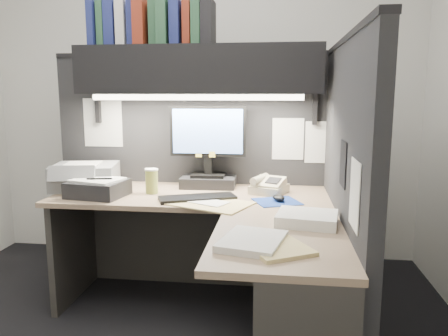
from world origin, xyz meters
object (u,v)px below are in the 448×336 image
at_px(keyboard, 197,198).
at_px(notebook_stack, 98,188).
at_px(desk, 233,276).
at_px(overhead_shelf, 200,70).
at_px(monitor, 208,155).
at_px(coffee_cup, 152,182).
at_px(telephone, 269,187).
at_px(printer, 85,176).

height_order(keyboard, notebook_stack, notebook_stack).
bearing_deg(desk, keyboard, 122.09).
bearing_deg(overhead_shelf, monitor, 27.13).
distance_m(coffee_cup, notebook_stack, 0.33).
bearing_deg(keyboard, monitor, 66.55).
relative_size(monitor, keyboard, 1.20).
relative_size(desk, keyboard, 3.76).
relative_size(desk, overhead_shelf, 1.10).
distance_m(monitor, notebook_stack, 0.74).
xyz_separation_m(keyboard, telephone, (0.42, 0.24, 0.03)).
distance_m(overhead_shelf, notebook_stack, 0.98).
xyz_separation_m(desk, printer, (-1.06, 0.64, 0.37)).
distance_m(coffee_cup, printer, 0.49).
bearing_deg(overhead_shelf, coffee_cup, -143.93).
xyz_separation_m(printer, notebook_stack, (0.17, -0.21, -0.03)).
distance_m(monitor, printer, 0.83).
relative_size(desk, telephone, 8.10).
bearing_deg(printer, overhead_shelf, -3.02).
height_order(monitor, telephone, monitor).
bearing_deg(keyboard, desk, -80.26).
height_order(keyboard, printer, printer).
height_order(keyboard, telephone, telephone).
height_order(overhead_shelf, monitor, overhead_shelf).
height_order(keyboard, coffee_cup, coffee_cup).
relative_size(desk, monitor, 3.13).
relative_size(overhead_shelf, telephone, 7.39).
bearing_deg(monitor, printer, -171.60).
distance_m(desk, coffee_cup, 0.88).
xyz_separation_m(desk, keyboard, (-0.26, 0.41, 0.30)).
relative_size(keyboard, telephone, 2.16).
xyz_separation_m(keyboard, notebook_stack, (-0.62, 0.02, 0.04)).
height_order(telephone, coffee_cup, coffee_cup).
bearing_deg(coffee_cup, telephone, 7.62).
xyz_separation_m(desk, notebook_stack, (-0.88, 0.43, 0.34)).
distance_m(desk, keyboard, 0.57).
bearing_deg(keyboard, notebook_stack, 156.16).
bearing_deg(monitor, telephone, -18.71).
distance_m(keyboard, notebook_stack, 0.62).
height_order(overhead_shelf, printer, overhead_shelf).
height_order(desk, printer, printer).
xyz_separation_m(monitor, coffee_cup, (-0.33, -0.23, -0.14)).
height_order(desk, overhead_shelf, overhead_shelf).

